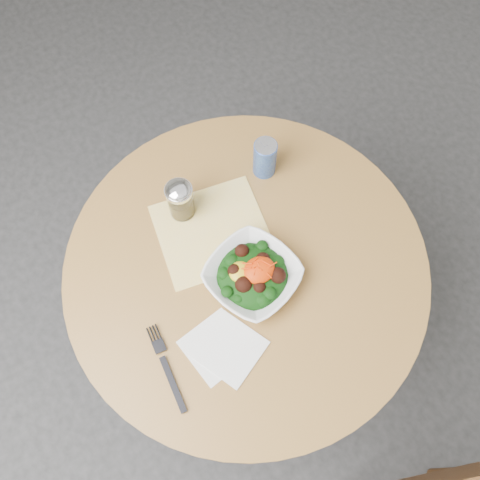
{
  "coord_description": "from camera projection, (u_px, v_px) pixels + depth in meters",
  "views": [
    {
      "loc": [
        -0.26,
        -0.4,
        1.97
      ],
      "look_at": [
        0.01,
        0.04,
        0.81
      ],
      "focal_mm": 40.0,
      "sensor_mm": 36.0,
      "label": 1
    }
  ],
  "objects": [
    {
      "name": "ground",
      "position": [
        244.0,
        338.0,
        2.0
      ],
      "size": [
        6.0,
        6.0,
        0.0
      ],
      "primitive_type": "plane",
      "color": "#2A2A2C",
      "rests_on": "ground"
    },
    {
      "name": "table",
      "position": [
        246.0,
        291.0,
        1.49
      ],
      "size": [
        0.9,
        0.9,
        0.75
      ],
      "color": "black",
      "rests_on": "ground"
    },
    {
      "name": "cloth_napkin",
      "position": [
        212.0,
        231.0,
        1.35
      ],
      "size": [
        0.31,
        0.29,
        0.0
      ],
      "primitive_type": "cube",
      "rotation": [
        0.0,
        0.0,
        -0.19
      ],
      "color": "#DDA20B",
      "rests_on": "table"
    },
    {
      "name": "paper_napkins",
      "position": [
        223.0,
        348.0,
        1.23
      ],
      "size": [
        0.19,
        0.18,
        0.0
      ],
      "color": "white",
      "rests_on": "table"
    },
    {
      "name": "salad_bowl",
      "position": [
        252.0,
        275.0,
        1.27
      ],
      "size": [
        0.27,
        0.27,
        0.08
      ],
      "color": "white",
      "rests_on": "table"
    },
    {
      "name": "fork",
      "position": [
        166.0,
        365.0,
        1.21
      ],
      "size": [
        0.05,
        0.21,
        0.0
      ],
      "color": "black",
      "rests_on": "table"
    },
    {
      "name": "spice_shaker",
      "position": [
        180.0,
        200.0,
        1.32
      ],
      "size": [
        0.07,
        0.07,
        0.12
      ],
      "color": "silver",
      "rests_on": "table"
    },
    {
      "name": "beverage_can",
      "position": [
        265.0,
        158.0,
        1.37
      ],
      "size": [
        0.06,
        0.06,
        0.12
      ],
      "color": "#0D2694",
      "rests_on": "table"
    }
  ]
}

